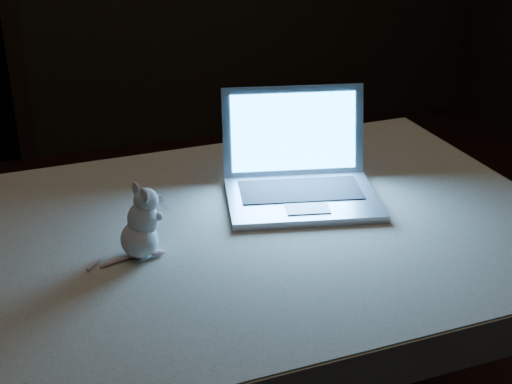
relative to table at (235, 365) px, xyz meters
name	(u,v)px	position (x,y,z in m)	size (l,w,h in m)	color
table	(235,365)	(0.00, 0.00, 0.00)	(1.51, 0.97, 0.81)	black
tablecloth	(223,252)	(-0.03, -0.02, 0.36)	(1.62, 1.08, 0.10)	beige
laptop	(304,156)	(0.21, 0.07, 0.54)	(0.39, 0.34, 0.26)	#A9A9AD
plush_mouse	(138,222)	(-0.24, -0.06, 0.50)	(0.12, 0.12, 0.17)	silver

